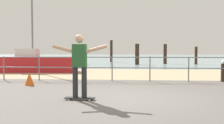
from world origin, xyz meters
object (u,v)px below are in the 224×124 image
object	(u,v)px
skateboard	(80,98)
traffic_cone	(29,79)
sailboat	(41,63)
bollard_short	(223,73)
skateboarder	(80,62)
seagull	(223,62)

from	to	relation	value
skateboard	traffic_cone	distance (m)	3.49
sailboat	skateboard	size ratio (longest dim) A/B	6.23
traffic_cone	skateboard	bearing A→B (deg)	-46.18
bollard_short	traffic_cone	size ratio (longest dim) A/B	1.53
bollard_short	skateboarder	bearing A→B (deg)	-140.95
skateboarder	traffic_cone	bearing A→B (deg)	133.82
bollard_short	seagull	distance (m)	0.46
skateboarder	traffic_cone	world-z (taller)	skateboarder
skateboarder	seagull	size ratio (longest dim) A/B	3.46
sailboat	skateboarder	bearing A→B (deg)	-63.30
skateboard	seagull	world-z (taller)	seagull
traffic_cone	sailboat	bearing A→B (deg)	106.34
bollard_short	skateboard	bearing A→B (deg)	-140.95
bollard_short	traffic_cone	distance (m)	7.72
skateboarder	skateboard	bearing A→B (deg)	-165.96
sailboat	traffic_cone	distance (m)	5.72
skateboard	skateboarder	size ratio (longest dim) A/B	0.49
skateboarder	bollard_short	bearing A→B (deg)	39.05
bollard_short	traffic_cone	xyz separation A→B (m)	(-7.54, -1.64, -0.13)
skateboarder	bollard_short	size ratio (longest dim) A/B	2.16
skateboarder	bollard_short	xyz separation A→B (m)	(5.13, 4.16, -0.64)
seagull	skateboarder	bearing A→B (deg)	-140.87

